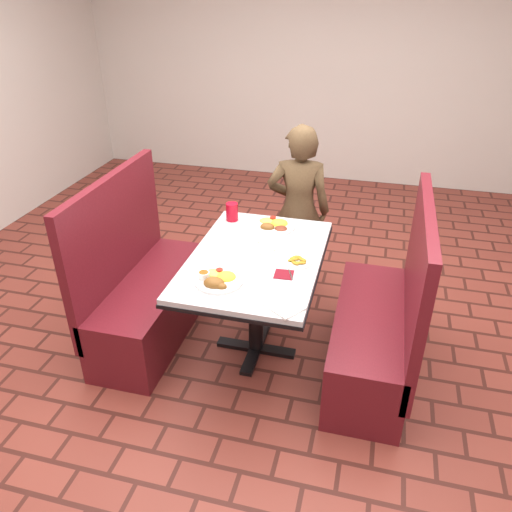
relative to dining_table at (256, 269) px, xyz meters
name	(u,v)px	position (x,y,z in m)	size (l,w,h in m)	color
room	(256,58)	(0.00, 0.00, 1.26)	(7.00, 7.04, 2.82)	brown
dining_table	(256,269)	(0.00, 0.00, 0.00)	(0.81, 1.21, 0.75)	silver
booth_bench_left	(146,294)	(-0.80, 0.00, -0.32)	(0.47, 1.20, 1.17)	maroon
booth_bench_right	(378,330)	(0.80, 0.00, -0.32)	(0.47, 1.20, 1.17)	maroon
diner_person	(298,211)	(0.11, 0.90, 0.02)	(0.49, 0.32, 1.36)	brown
near_dinner_plate	(218,278)	(-0.13, -0.35, 0.13)	(0.28, 0.28, 0.09)	white
far_dinner_plate	(274,224)	(0.02, 0.43, 0.12)	(0.30, 0.30, 0.08)	white
plantain_plate	(298,261)	(0.27, -0.02, 0.11)	(0.17, 0.17, 0.03)	white
maroon_napkin	(284,274)	(0.21, -0.17, 0.10)	(0.11, 0.11, 0.00)	maroon
spoon_utensil	(291,275)	(0.25, -0.17, 0.10)	(0.01, 0.11, 0.00)	silver
red_tumbler	(232,212)	(-0.30, 0.46, 0.16)	(0.09, 0.09, 0.13)	red
paper_napkin	(283,305)	(0.27, -0.49, 0.10)	(0.20, 0.15, 0.01)	white
knife_utensil	(234,282)	(-0.04, -0.34, 0.11)	(0.01, 0.17, 0.00)	silver
fork_utensil	(223,283)	(-0.10, -0.37, 0.11)	(0.01, 0.17, 0.00)	silver
lettuce_shreds	(264,252)	(0.04, 0.06, 0.10)	(0.28, 0.32, 0.00)	#99C14D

